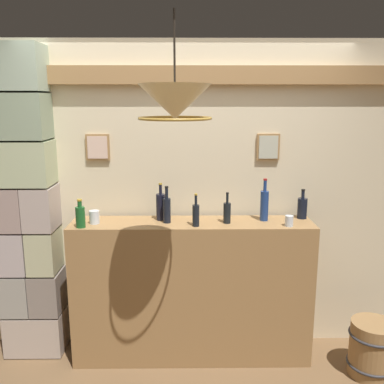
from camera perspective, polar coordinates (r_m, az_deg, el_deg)
The scene contains 14 objects.
panelled_rear_partition at distance 3.52m, azimuth -0.06°, elevation 0.12°, with size 3.40×0.15×2.53m.
stone_pillar at distance 3.62m, azimuth -21.12°, elevation -2.18°, with size 0.46×0.36×2.47m.
bar_shelf_unit at distance 3.51m, azimuth -0.01°, elevation -13.05°, with size 1.88×0.38×1.14m, color #9E7547.
liquor_bottle_bourbon at distance 3.27m, azimuth -3.39°, elevation -2.31°, with size 0.06×0.06×0.29m.
liquor_bottle_vermouth at distance 3.50m, azimuth 14.56°, elevation -2.04°, with size 0.08×0.08×0.24m.
liquor_bottle_gin at distance 3.26m, azimuth -14.74°, elevation -3.15°, with size 0.07×0.07×0.21m.
liquor_bottle_rum at distance 3.37m, azimuth 9.68°, elevation -1.67°, with size 0.06×0.06×0.33m.
liquor_bottle_tequila at distance 3.27m, azimuth 4.72°, elevation -2.71°, with size 0.06×0.06×0.24m.
liquor_bottle_vodka at distance 3.35m, azimuth -4.21°, elevation -1.92°, with size 0.07×0.07×0.30m.
liquor_bottle_mezcal at distance 3.18m, azimuth 0.52°, elevation -3.01°, with size 0.05×0.05×0.25m.
glass_tumbler_rocks at distance 3.34m, azimuth -12.95°, elevation -3.29°, with size 0.08×0.08×0.10m.
glass_tumbler_highball at distance 3.27m, azimuth 12.89°, elevation -3.80°, with size 0.06×0.06×0.08m.
pendant_lamp at distance 2.47m, azimuth -2.31°, elevation 11.85°, with size 0.43×0.43×0.60m.
wooden_barrel at distance 3.72m, azimuth 23.00°, elevation -18.78°, with size 0.36×0.36×0.43m.
Camera 1 is at (-0.03, -2.35, 2.07)m, focal length 39.79 mm.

